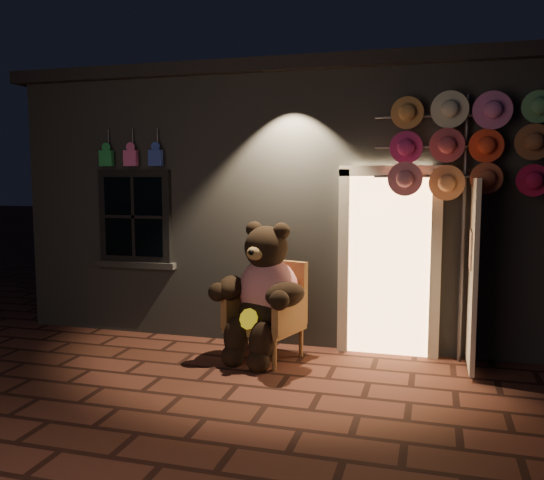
% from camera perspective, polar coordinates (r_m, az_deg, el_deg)
% --- Properties ---
extents(ground, '(60.00, 60.00, 0.00)m').
position_cam_1_polar(ground, '(5.91, -3.45, -14.13)').
color(ground, brown).
rests_on(ground, ground).
extents(shop_building, '(7.30, 5.95, 3.51)m').
position_cam_1_polar(shop_building, '(9.41, 4.53, 4.25)').
color(shop_building, slate).
rests_on(shop_building, ground).
extents(wicker_armchair, '(0.90, 0.86, 1.10)m').
position_cam_1_polar(wicker_armchair, '(6.62, -0.28, -6.94)').
color(wicker_armchair, '#A46E3F').
rests_on(wicker_armchair, ground).
extents(teddy_bear, '(1.10, 1.00, 1.58)m').
position_cam_1_polar(teddy_bear, '(6.45, -0.84, -5.28)').
color(teddy_bear, red).
rests_on(teddy_bear, ground).
extents(hat_rack, '(1.82, 0.22, 2.96)m').
position_cam_1_polar(hat_rack, '(6.52, 18.70, 8.64)').
color(hat_rack, '#59595E').
rests_on(hat_rack, ground).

